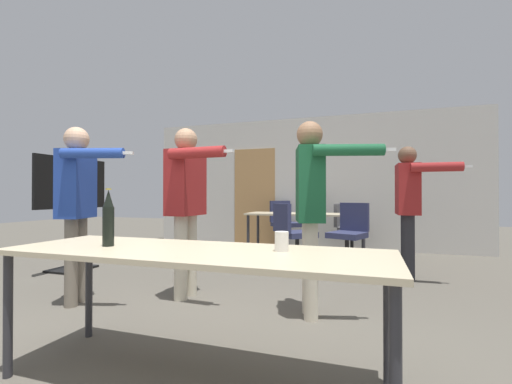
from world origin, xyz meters
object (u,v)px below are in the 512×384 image
Objects in this scene: drink_cup at (282,241)px; person_right_polo at (78,195)px; beer_bottle at (108,219)px; office_chair_near_pushed at (293,237)px; office_chair_mid_tucked at (348,230)px; person_center_tall at (311,197)px; person_left_plaid at (187,195)px; office_chair_far_right at (349,237)px; person_far_watching at (409,199)px; tv_screen at (72,199)px; office_chair_side_rolled at (284,226)px.

person_right_polo is at bearing 161.01° from drink_cup.
beer_bottle is 3.23× the size of drink_cup.
office_chair_near_pushed is 8.59× the size of drink_cup.
office_chair_mid_tucked is 2.55× the size of beer_bottle.
person_center_tall reaches higher than office_chair_mid_tucked.
drink_cup is (-0.08, -4.64, 0.39)m from office_chair_mid_tucked.
person_left_plaid is at bearing -64.85° from office_chair_near_pushed.
office_chair_far_right is at bearing 86.87° from drink_cup.
person_left_plaid reaches higher than office_chair_far_right.
person_far_watching is at bearing 30.70° from office_chair_mid_tucked.
person_far_watching is at bearing 37.83° from office_chair_near_pushed.
drink_cup is at bearing -118.59° from tv_screen.
person_far_watching is at bearing 56.74° from beer_bottle.
tv_screen is at bearing -80.06° from person_far_watching.
office_chair_near_pushed is (-1.56, 0.24, -0.57)m from person_far_watching.
person_left_plaid is at bearing -106.12° from tv_screen.
office_chair_near_pushed is 1.69m from office_chair_side_rolled.
person_left_plaid is 16.11× the size of drink_cup.
tv_screen is at bearing 140.18° from beer_bottle.
person_far_watching is (4.50, 0.94, 0.01)m from tv_screen.
tv_screen is 1.70× the size of office_chair_near_pushed.
tv_screen is at bearing -147.90° from person_right_polo.
office_chair_mid_tucked is at bearing -155.84° from person_far_watching.
tv_screen reaches higher than drink_cup.
office_chair_mid_tucked is at bearing 162.79° from person_center_tall.
person_left_plaid reaches higher than drink_cup.
person_far_watching is 1.78× the size of office_chair_far_right.
person_right_polo is 1.83× the size of office_chair_far_right.
office_chair_side_rolled is at bearing 179.10° from person_left_plaid.
person_far_watching is at bearing 72.02° from drink_cup.
person_right_polo is 1.83× the size of office_chair_side_rolled.
person_right_polo is at bearing -58.42° from person_far_watching.
office_chair_far_right is (2.43, 2.53, -0.61)m from person_right_polo.
person_left_plaid is 1.96× the size of office_chair_mid_tucked.
office_chair_far_right is (-0.76, 0.42, -0.56)m from person_far_watching.
office_chair_side_rolled is 1.95m from office_chair_far_right.
office_chair_side_rolled is at bearing -133.66° from person_far_watching.
person_right_polo is at bearing 32.76° from office_chair_side_rolled.
person_center_tall is 1.67m from beer_bottle.
person_center_tall is 4.85× the size of beer_bottle.
person_far_watching reaches higher than drink_cup.
tv_screen is 2.31m from person_left_plaid.
office_chair_side_rolled reaches higher than office_chair_mid_tucked.
office_chair_far_right is 3.32m from drink_cup.
office_chair_side_rolled is 4.89m from drink_cup.
office_chair_near_pushed reaches higher than drink_cup.
office_chair_side_rolled is 8.67× the size of drink_cup.
office_chair_near_pushed is 2.66× the size of beer_bottle.
office_chair_mid_tucked is 4.95m from beer_bottle.
office_chair_near_pushed is 3.34m from beer_bottle.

